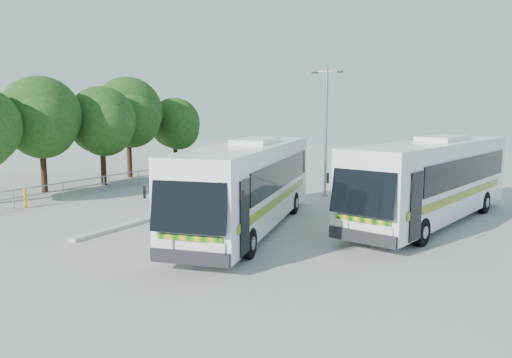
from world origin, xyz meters
The scene contains 11 objects.
ground centered at (0.00, 0.00, 0.00)m, with size 100.00×100.00×0.00m, color #A5A5A0.
kerb_divider centered at (-2.30, 2.00, 0.07)m, with size 0.40×16.00×0.15m, color #B2B2AD.
railing centered at (-10.00, 4.00, 0.74)m, with size 0.06×22.00×1.00m.
tree_far_b centered at (-13.02, 1.20, 4.57)m, with size 5.33×5.03×6.96m.
tree_far_c centered at (-12.12, 5.10, 4.26)m, with size 4.97×4.69×6.49m.
tree_far_d centered at (-13.31, 8.80, 4.82)m, with size 5.62×5.30×7.33m.
tree_far_e centered at (-12.63, 13.30, 3.89)m, with size 4.54×4.28×5.92m.
coach_main centered at (2.42, -0.83, 1.93)m, with size 5.47×12.93×3.52m.
coach_adjacent centered at (8.82, 4.19, 1.96)m, with size 4.93×13.12×3.57m.
lamppost centered at (2.25, 8.15, 4.00)m, with size 1.77×0.37×7.25m.
bollard centered at (-9.70, -2.58, 0.52)m, with size 0.15×0.15×1.04m, color gold.
Camera 1 is at (12.72, -18.47, 4.94)m, focal length 35.00 mm.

